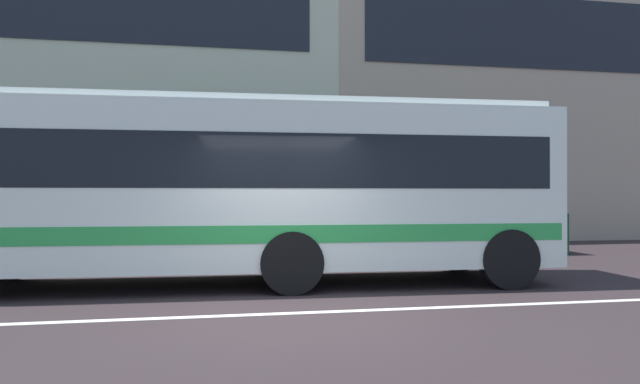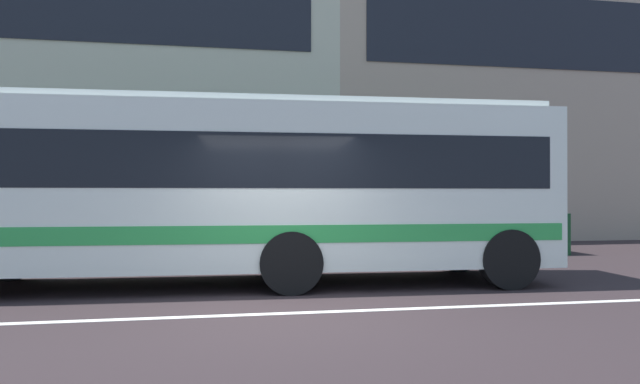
% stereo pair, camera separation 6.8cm
% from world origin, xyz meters
% --- Properties ---
extents(ground_plane, '(160.00, 160.00, 0.00)m').
position_xyz_m(ground_plane, '(0.00, 0.00, 0.00)').
color(ground_plane, '#2E2426').
extents(lane_centre_line, '(60.00, 0.16, 0.01)m').
position_xyz_m(lane_centre_line, '(0.00, 0.00, 0.00)').
color(lane_centre_line, silver).
rests_on(lane_centre_line, ground_plane).
extents(hedge_row_far, '(20.84, 1.10, 1.09)m').
position_xyz_m(hedge_row_far, '(-2.25, 6.59, 0.54)').
color(hedge_row_far, '#1C4826').
rests_on(hedge_row_far, ground_plane).
extents(apartment_block_right, '(21.64, 9.37, 12.21)m').
position_xyz_m(apartment_block_right, '(13.81, 15.04, 6.10)').
color(apartment_block_right, tan).
rests_on(apartment_block_right, ground_plane).
extents(transit_bus, '(10.67, 2.90, 3.18)m').
position_xyz_m(transit_bus, '(-0.38, 2.61, 1.75)').
color(transit_bus, silver).
rests_on(transit_bus, ground_plane).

